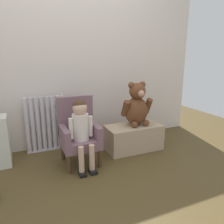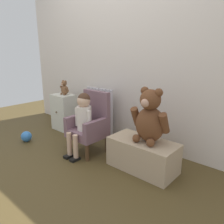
{
  "view_description": "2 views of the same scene",
  "coord_description": "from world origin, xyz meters",
  "px_view_note": "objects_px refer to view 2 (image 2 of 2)",
  "views": [
    {
      "loc": [
        -0.55,
        -1.7,
        1.17
      ],
      "look_at": [
        0.4,
        0.48,
        0.54
      ],
      "focal_mm": 35.0,
      "sensor_mm": 36.0,
      "label": 1
    },
    {
      "loc": [
        1.84,
        -1.18,
        1.18
      ],
      "look_at": [
        0.39,
        0.47,
        0.57
      ],
      "focal_mm": 35.0,
      "sensor_mm": 36.0,
      "label": 2
    }
  ],
  "objects_px": {
    "child_figure": "(83,115)",
    "low_bench": "(143,155)",
    "small_teddy_bear": "(64,88)",
    "small_dresser": "(64,112)",
    "large_teddy_bear": "(150,118)",
    "radiator": "(100,112)",
    "child_armchair": "(90,124)",
    "toy_ball": "(26,136)"
  },
  "relations": [
    {
      "from": "child_figure",
      "to": "toy_ball",
      "type": "xyz_separation_m",
      "value": [
        -0.86,
        -0.27,
        -0.41
      ]
    },
    {
      "from": "radiator",
      "to": "toy_ball",
      "type": "distance_m",
      "value": 1.05
    },
    {
      "from": "child_armchair",
      "to": "low_bench",
      "type": "bearing_deg",
      "value": 4.39
    },
    {
      "from": "large_teddy_bear",
      "to": "radiator",
      "type": "bearing_deg",
      "value": 160.46
    },
    {
      "from": "child_armchair",
      "to": "low_bench",
      "type": "relative_size",
      "value": 1.05
    },
    {
      "from": "large_teddy_bear",
      "to": "small_dresser",
      "type": "bearing_deg",
      "value": 173.74
    },
    {
      "from": "small_dresser",
      "to": "large_teddy_bear",
      "type": "distance_m",
      "value": 1.67
    },
    {
      "from": "low_bench",
      "to": "toy_ball",
      "type": "relative_size",
      "value": 4.91
    },
    {
      "from": "low_bench",
      "to": "radiator",
      "type": "bearing_deg",
      "value": 158.32
    },
    {
      "from": "small_teddy_bear",
      "to": "large_teddy_bear",
      "type": "bearing_deg",
      "value": -7.04
    },
    {
      "from": "low_bench",
      "to": "small_teddy_bear",
      "type": "relative_size",
      "value": 3.18
    },
    {
      "from": "child_figure",
      "to": "large_teddy_bear",
      "type": "xyz_separation_m",
      "value": [
        0.77,
        0.19,
        0.07
      ]
    },
    {
      "from": "toy_ball",
      "to": "child_armchair",
      "type": "bearing_deg",
      "value": 24.03
    },
    {
      "from": "radiator",
      "to": "small_teddy_bear",
      "type": "relative_size",
      "value": 3.14
    },
    {
      "from": "child_armchair",
      "to": "low_bench",
      "type": "height_order",
      "value": "child_armchair"
    },
    {
      "from": "small_dresser",
      "to": "toy_ball",
      "type": "xyz_separation_m",
      "value": [
        0.01,
        -0.64,
        -0.2
      ]
    },
    {
      "from": "low_bench",
      "to": "large_teddy_bear",
      "type": "height_order",
      "value": "large_teddy_bear"
    },
    {
      "from": "low_bench",
      "to": "large_teddy_bear",
      "type": "xyz_separation_m",
      "value": [
        0.05,
        0.03,
        0.39
      ]
    },
    {
      "from": "large_teddy_bear",
      "to": "low_bench",
      "type": "bearing_deg",
      "value": -152.35
    },
    {
      "from": "child_figure",
      "to": "small_teddy_bear",
      "type": "height_order",
      "value": "small_teddy_bear"
    },
    {
      "from": "small_teddy_bear",
      "to": "toy_ball",
      "type": "distance_m",
      "value": 0.88
    },
    {
      "from": "large_teddy_bear",
      "to": "toy_ball",
      "type": "height_order",
      "value": "large_teddy_bear"
    },
    {
      "from": "radiator",
      "to": "child_armchair",
      "type": "bearing_deg",
      "value": -57.77
    },
    {
      "from": "child_figure",
      "to": "low_bench",
      "type": "relative_size",
      "value": 1.05
    },
    {
      "from": "child_armchair",
      "to": "low_bench",
      "type": "xyz_separation_m",
      "value": [
        0.72,
        0.06,
        -0.19
      ]
    },
    {
      "from": "child_armchair",
      "to": "small_dresser",
      "type": "bearing_deg",
      "value": 163.38
    },
    {
      "from": "small_dresser",
      "to": "toy_ball",
      "type": "height_order",
      "value": "small_dresser"
    },
    {
      "from": "small_teddy_bear",
      "to": "toy_ball",
      "type": "xyz_separation_m",
      "value": [
        -0.01,
        -0.66,
        -0.57
      ]
    },
    {
      "from": "small_dresser",
      "to": "toy_ball",
      "type": "relative_size",
      "value": 3.86
    },
    {
      "from": "toy_ball",
      "to": "large_teddy_bear",
      "type": "bearing_deg",
      "value": 15.92
    },
    {
      "from": "child_armchair",
      "to": "small_teddy_bear",
      "type": "relative_size",
      "value": 3.34
    },
    {
      "from": "radiator",
      "to": "large_teddy_bear",
      "type": "bearing_deg",
      "value": -19.54
    },
    {
      "from": "small_dresser",
      "to": "child_armchair",
      "type": "bearing_deg",
      "value": -16.62
    },
    {
      "from": "small_dresser",
      "to": "radiator",
      "type": "bearing_deg",
      "value": 18.36
    },
    {
      "from": "small_dresser",
      "to": "small_teddy_bear",
      "type": "bearing_deg",
      "value": 40.36
    },
    {
      "from": "radiator",
      "to": "child_armchair",
      "type": "xyz_separation_m",
      "value": [
        0.29,
        -0.45,
        0.01
      ]
    },
    {
      "from": "small_dresser",
      "to": "toy_ball",
      "type": "bearing_deg",
      "value": -88.91
    },
    {
      "from": "child_figure",
      "to": "small_teddy_bear",
      "type": "bearing_deg",
      "value": 155.1
    },
    {
      "from": "toy_ball",
      "to": "small_dresser",
      "type": "bearing_deg",
      "value": 91.09
    },
    {
      "from": "low_bench",
      "to": "large_teddy_bear",
      "type": "distance_m",
      "value": 0.4
    },
    {
      "from": "small_dresser",
      "to": "child_figure",
      "type": "bearing_deg",
      "value": -23.22
    },
    {
      "from": "child_armchair",
      "to": "child_figure",
      "type": "xyz_separation_m",
      "value": [
        0.0,
        -0.11,
        0.13
      ]
    }
  ]
}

